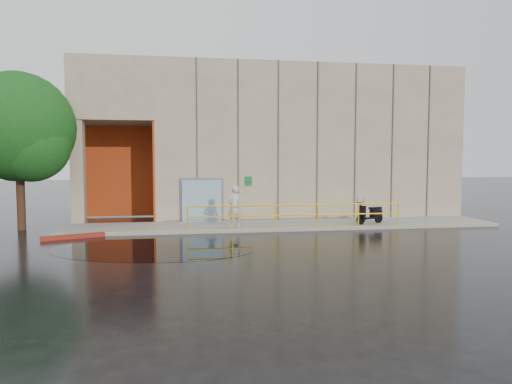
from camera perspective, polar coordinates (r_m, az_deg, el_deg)
The scene contains 9 objects.
ground at distance 16.55m, azimuth -6.69°, elevation -6.86°, with size 120.00×120.00×0.00m, color black.
sidewalk at distance 21.47m, azimuth 3.58°, elevation -4.14°, with size 20.00×3.00×0.15m, color gray.
building at distance 27.85m, azimuth 2.93°, elevation 6.24°, with size 20.00×10.17×8.00m.
guardrail at distance 20.15m, azimuth 5.12°, elevation -2.95°, with size 9.56×0.06×1.03m.
person at distance 20.09m, azimuth -2.72°, elevation -1.83°, with size 0.67×0.44×1.85m, color silver.
scooter at distance 21.89m, azimuth 14.10°, elevation -2.02°, with size 1.64×1.06×1.24m.
red_curb at distance 19.56m, azimuth -21.86°, elevation -5.18°, with size 2.40×0.18×0.18m, color maroon.
puddle at distance 16.51m, azimuth -12.81°, elevation -6.95°, with size 7.17×4.41×0.01m, color black.
tree_near at distance 22.69m, azimuth -27.27°, elevation 6.77°, with size 4.84×4.84×6.99m.
Camera 1 is at (-0.62, -16.25, 3.11)m, focal length 32.00 mm.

